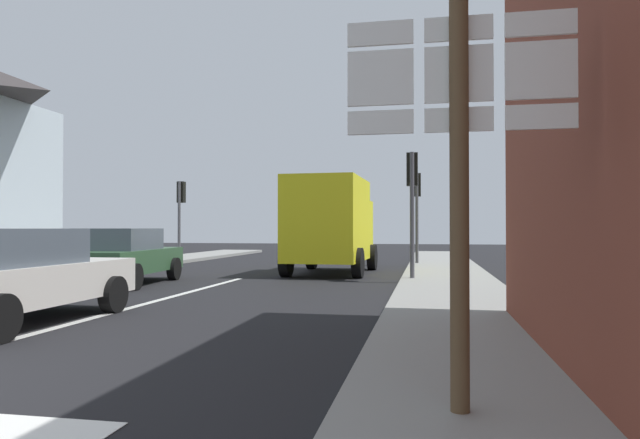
{
  "coord_description": "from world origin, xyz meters",
  "views": [
    {
      "loc": [
        5.4,
        -3.86,
        1.47
      ],
      "look_at": [
        2.64,
        10.68,
        1.7
      ],
      "focal_mm": 31.94,
      "sensor_mm": 36.0,
      "label": 1
    }
  ],
  "objects_px": {
    "sedan_far": "(123,256)",
    "delivery_truck": "(331,223)",
    "traffic_light_far_right": "(417,197)",
    "traffic_light_far_left": "(181,203)",
    "sedan_near": "(11,275)",
    "traffic_light_near_right": "(412,186)",
    "route_sign_post": "(459,156)"
  },
  "relations": [
    {
      "from": "sedan_far",
      "to": "traffic_light_near_right",
      "type": "relative_size",
      "value": 1.23
    },
    {
      "from": "delivery_truck",
      "to": "traffic_light_far_left",
      "type": "xyz_separation_m",
      "value": [
        -7.28,
        4.5,
        0.92
      ]
    },
    {
      "from": "sedan_far",
      "to": "delivery_truck",
      "type": "distance_m",
      "value": 6.66
    },
    {
      "from": "sedan_far",
      "to": "traffic_light_far_right",
      "type": "xyz_separation_m",
      "value": [
        7.45,
        8.71,
        1.92
      ]
    },
    {
      "from": "route_sign_post",
      "to": "traffic_light_near_right",
      "type": "bearing_deg",
      "value": 93.25
    },
    {
      "from": "traffic_light_far_left",
      "to": "sedan_far",
      "type": "bearing_deg",
      "value": -74.47
    },
    {
      "from": "delivery_truck",
      "to": "traffic_light_far_left",
      "type": "height_order",
      "value": "traffic_light_far_left"
    },
    {
      "from": "delivery_truck",
      "to": "route_sign_post",
      "type": "bearing_deg",
      "value": -76.59
    },
    {
      "from": "sedan_far",
      "to": "traffic_light_far_left",
      "type": "bearing_deg",
      "value": 105.53
    },
    {
      "from": "traffic_light_far_right",
      "to": "traffic_light_far_left",
      "type": "bearing_deg",
      "value": 178.01
    },
    {
      "from": "sedan_far",
      "to": "traffic_light_far_right",
      "type": "distance_m",
      "value": 11.62
    },
    {
      "from": "sedan_near",
      "to": "route_sign_post",
      "type": "height_order",
      "value": "route_sign_post"
    },
    {
      "from": "sedan_far",
      "to": "traffic_light_far_left",
      "type": "relative_size",
      "value": 1.25
    },
    {
      "from": "sedan_far",
      "to": "traffic_light_far_left",
      "type": "xyz_separation_m",
      "value": [
        -2.52,
        9.05,
        1.81
      ]
    },
    {
      "from": "delivery_truck",
      "to": "traffic_light_near_right",
      "type": "bearing_deg",
      "value": -43.97
    },
    {
      "from": "route_sign_post",
      "to": "traffic_light_far_left",
      "type": "xyz_separation_m",
      "value": [
        -10.61,
        18.43,
        0.57
      ]
    },
    {
      "from": "sedan_near",
      "to": "traffic_light_far_left",
      "type": "relative_size",
      "value": 1.21
    },
    {
      "from": "delivery_truck",
      "to": "traffic_light_near_right",
      "type": "relative_size",
      "value": 1.43
    },
    {
      "from": "sedan_near",
      "to": "traffic_light_near_right",
      "type": "height_order",
      "value": "traffic_light_near_right"
    },
    {
      "from": "delivery_truck",
      "to": "route_sign_post",
      "type": "height_order",
      "value": "route_sign_post"
    },
    {
      "from": "sedan_far",
      "to": "traffic_light_near_right",
      "type": "bearing_deg",
      "value": 14.85
    },
    {
      "from": "delivery_truck",
      "to": "traffic_light_far_right",
      "type": "bearing_deg",
      "value": 57.17
    },
    {
      "from": "delivery_truck",
      "to": "sedan_near",
      "type": "bearing_deg",
      "value": -106.8
    },
    {
      "from": "traffic_light_near_right",
      "to": "traffic_light_far_left",
      "type": "height_order",
      "value": "traffic_light_near_right"
    },
    {
      "from": "delivery_truck",
      "to": "route_sign_post",
      "type": "relative_size",
      "value": 1.58
    },
    {
      "from": "traffic_light_far_left",
      "to": "sedan_near",
      "type": "bearing_deg",
      "value": -74.75
    },
    {
      "from": "delivery_truck",
      "to": "traffic_light_near_right",
      "type": "height_order",
      "value": "traffic_light_near_right"
    },
    {
      "from": "sedan_far",
      "to": "traffic_light_far_right",
      "type": "height_order",
      "value": "traffic_light_far_right"
    },
    {
      "from": "sedan_far",
      "to": "traffic_light_far_right",
      "type": "bearing_deg",
      "value": 49.46
    },
    {
      "from": "sedan_far",
      "to": "delivery_truck",
      "type": "relative_size",
      "value": 0.86
    },
    {
      "from": "traffic_light_far_left",
      "to": "traffic_light_far_right",
      "type": "distance_m",
      "value": 9.97
    },
    {
      "from": "route_sign_post",
      "to": "sedan_far",
      "type": "bearing_deg",
      "value": 130.8
    }
  ]
}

